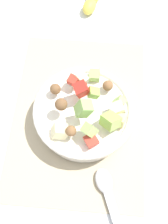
{
  "coord_description": "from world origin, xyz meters",
  "views": [
    {
      "loc": [
        -0.28,
        -0.04,
        0.63
      ],
      "look_at": [
        -0.01,
        -0.01,
        0.05
      ],
      "focal_mm": 45.33,
      "sensor_mm": 36.0,
      "label": 1
    }
  ],
  "objects": [
    {
      "name": "placemat",
      "position": [
        0.0,
        0.0,
        0.0
      ],
      "size": [
        0.45,
        0.32,
        0.01
      ],
      "primitive_type": "cube",
      "color": "tan",
      "rests_on": "ground_plane"
    },
    {
      "name": "ground_plane",
      "position": [
        0.0,
        0.0,
        0.0
      ],
      "size": [
        2.4,
        2.4,
        0.0
      ],
      "primitive_type": "plane",
      "color": "silver"
    },
    {
      "name": "serving_spoon",
      "position": [
        -0.2,
        -0.09,
        0.01
      ],
      "size": [
        0.22,
        0.11,
        0.01
      ],
      "color": "#B7B7BC",
      "rests_on": "placemat"
    },
    {
      "name": "salad_bowl",
      "position": [
        -0.01,
        -0.01,
        0.04
      ],
      "size": [
        0.23,
        0.23,
        0.12
      ],
      "color": "white",
      "rests_on": "placemat"
    }
  ]
}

